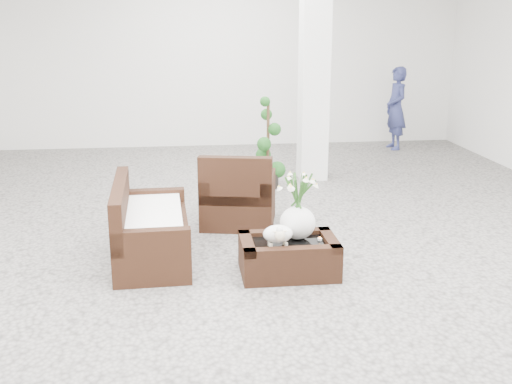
{
  "coord_description": "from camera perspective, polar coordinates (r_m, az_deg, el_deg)",
  "views": [
    {
      "loc": [
        -0.73,
        -6.19,
        2.33
      ],
      "look_at": [
        0.0,
        -0.1,
        0.62
      ],
      "focal_mm": 43.65,
      "sensor_mm": 36.0,
      "label": 1
    }
  ],
  "objects": [
    {
      "name": "sheep_figurine",
      "position": [
        5.7,
        2.01,
        -4.03
      ],
      "size": [
        0.28,
        0.23,
        0.21
      ],
      "primitive_type": "ellipsoid",
      "color": "white",
      "rests_on": "coffee_table"
    },
    {
      "name": "ground",
      "position": [
        6.65,
        -0.1,
        -4.92
      ],
      "size": [
        11.0,
        11.0,
        0.0
      ],
      "primitive_type": "plane",
      "color": "gray",
      "rests_on": "ground"
    },
    {
      "name": "shopper",
      "position": [
        11.74,
        12.71,
        7.49
      ],
      "size": [
        0.4,
        0.58,
        1.5
      ],
      "primitive_type": "imported",
      "rotation": [
        0.0,
        0.0,
        -1.49
      ],
      "color": "navy",
      "rests_on": "ground"
    },
    {
      "name": "loveseat",
      "position": [
        6.27,
        -9.55,
        -2.61
      ],
      "size": [
        0.76,
        1.5,
        0.79
      ],
      "primitive_type": "cube",
      "rotation": [
        0.0,
        0.0,
        1.6
      ],
      "color": "#341B0F",
      "rests_on": "ground"
    },
    {
      "name": "column",
      "position": [
        9.21,
        5.37,
        11.92
      ],
      "size": [
        0.4,
        0.4,
        3.5
      ],
      "primitive_type": "cube",
      "color": "white",
      "rests_on": "ground"
    },
    {
      "name": "planter_narcissus",
      "position": [
        5.83,
        3.88,
        -0.55
      ],
      "size": [
        0.44,
        0.44,
        0.8
      ],
      "primitive_type": null,
      "color": "white",
      "rests_on": "coffee_table"
    },
    {
      "name": "topiary",
      "position": [
        8.77,
        1.11,
        4.47
      ],
      "size": [
        0.34,
        0.34,
        1.28
      ],
      "primitive_type": null,
      "color": "#184616",
      "rests_on": "ground"
    },
    {
      "name": "armchair",
      "position": [
        7.23,
        -1.61,
        0.41
      ],
      "size": [
        0.96,
        0.93,
        0.87
      ],
      "primitive_type": "cube",
      "rotation": [
        0.0,
        0.0,
        2.94
      ],
      "color": "#341B0F",
      "rests_on": "ground"
    },
    {
      "name": "coffee_table",
      "position": [
        5.9,
        3.0,
        -6.05
      ],
      "size": [
        0.9,
        0.6,
        0.31
      ],
      "primitive_type": "cube",
      "color": "#341B0F",
      "rests_on": "ground"
    },
    {
      "name": "tealight",
      "position": [
        5.92,
        5.86,
        -4.28
      ],
      "size": [
        0.04,
        0.04,
        0.03
      ],
      "primitive_type": "cylinder",
      "color": "white",
      "rests_on": "coffee_table"
    }
  ]
}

